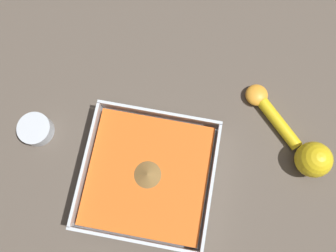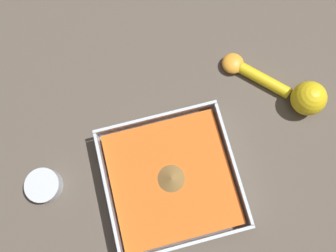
{
  "view_description": "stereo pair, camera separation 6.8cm",
  "coord_description": "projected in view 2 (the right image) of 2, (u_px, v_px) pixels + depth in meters",
  "views": [
    {
      "loc": [
        -0.08,
        0.05,
        0.69
      ],
      "look_at": [
        -0.05,
        -0.11,
        0.03
      ],
      "focal_mm": 35.0,
      "sensor_mm": 36.0,
      "label": 1
    },
    {
      "loc": [
        -0.01,
        0.05,
        0.69
      ],
      "look_at": [
        -0.05,
        -0.11,
        0.03
      ],
      "focal_mm": 35.0,
      "sensor_mm": 36.0,
      "label": 2
    }
  ],
  "objects": [
    {
      "name": "ground_plane",
      "position": [
        158.0,
        183.0,
        0.68
      ],
      "size": [
        4.0,
        4.0,
        0.0
      ],
      "primitive_type": "plane",
      "color": "brown"
    },
    {
      "name": "square_dish",
      "position": [
        171.0,
        179.0,
        0.67
      ],
      "size": [
        0.26,
        0.26,
        0.06
      ],
      "color": "silver",
      "rests_on": "ground_plane"
    },
    {
      "name": "spice_bowl",
      "position": [
        44.0,
        185.0,
        0.67
      ],
      "size": [
        0.07,
        0.07,
        0.03
      ],
      "color": "silver",
      "rests_on": "ground_plane"
    },
    {
      "name": "lemon_squeezer",
      "position": [
        301.0,
        95.0,
        0.7
      ],
      "size": [
        0.16,
        0.16,
        0.07
      ],
      "rotation": [
        0.0,
        0.0,
        2.35
      ],
      "color": "yellow",
      "rests_on": "ground_plane"
    },
    {
      "name": "lemon_half",
      "position": [
        233.0,
        63.0,
        0.73
      ],
      "size": [
        0.05,
        0.05,
        0.03
      ],
      "color": "orange",
      "rests_on": "ground_plane"
    }
  ]
}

